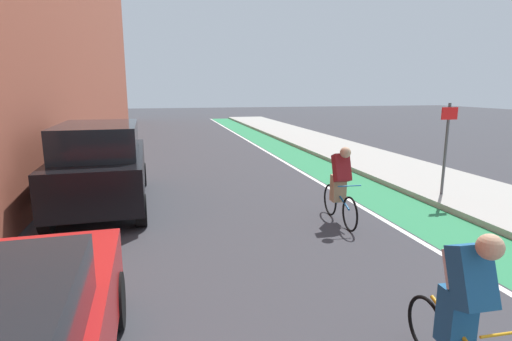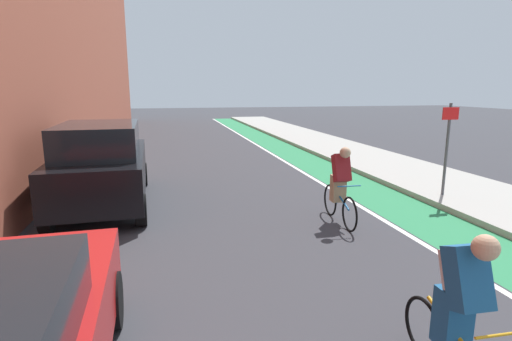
% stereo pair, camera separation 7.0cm
% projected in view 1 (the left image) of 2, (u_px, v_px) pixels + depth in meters
% --- Properties ---
extents(ground_plane, '(89.52, 89.52, 0.00)m').
position_uv_depth(ground_plane, '(213.00, 162.00, 15.36)').
color(ground_plane, '#38383D').
extents(bike_lane_paint, '(1.60, 40.69, 0.00)m').
position_uv_depth(bike_lane_paint, '(286.00, 151.00, 18.08)').
color(bike_lane_paint, '#2D8451').
rests_on(bike_lane_paint, ground).
extents(lane_divider_stripe, '(0.12, 40.69, 0.00)m').
position_uv_depth(lane_divider_stripe, '(266.00, 151.00, 17.88)').
color(lane_divider_stripe, white).
rests_on(lane_divider_stripe, ground).
extents(sidewalk_right, '(3.17, 40.69, 0.14)m').
position_uv_depth(sidewalk_right, '(334.00, 148.00, 18.61)').
color(sidewalk_right, '#A8A59E').
rests_on(sidewalk_right, ground).
extents(parked_suv_black, '(2.12, 4.77, 1.98)m').
position_uv_depth(parked_suv_black, '(101.00, 164.00, 9.40)').
color(parked_suv_black, black).
rests_on(parked_suv_black, ground).
extents(cyclist_lead, '(0.48, 1.68, 1.59)m').
position_uv_depth(cyclist_lead, '(465.00, 305.00, 3.60)').
color(cyclist_lead, black).
rests_on(cyclist_lead, ground).
extents(cyclist_mid, '(0.48, 1.75, 1.63)m').
position_uv_depth(cyclist_mid, '(340.00, 185.00, 8.24)').
color(cyclist_mid, black).
rests_on(cyclist_mid, ground).
extents(street_sign_post, '(0.44, 0.07, 2.28)m').
position_uv_depth(street_sign_post, '(447.00, 140.00, 9.83)').
color(street_sign_post, '#4C4C51').
rests_on(street_sign_post, sidewalk_right).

